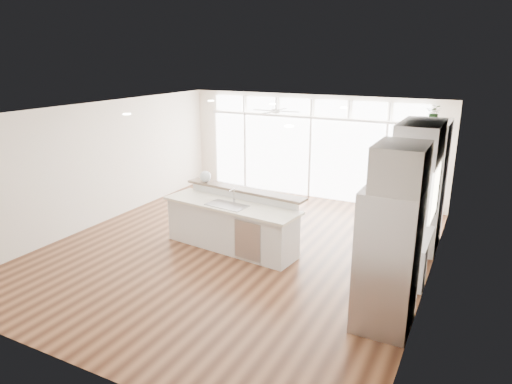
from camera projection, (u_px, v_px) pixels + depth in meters
The scene contains 24 objects.
floor at pixel (238, 249), 9.00m from camera, with size 7.00×8.00×0.02m, color #482716.
ceiling at pixel (236, 111), 8.22m from camera, with size 7.00×8.00×0.02m, color silver.
wall_back at pixel (312, 147), 12.01m from camera, with size 7.00×0.04×2.70m, color silver.
wall_front at pixel (65, 267), 5.20m from camera, with size 7.00×0.04×2.70m, color silver.
wall_left at pixel (100, 164), 10.13m from camera, with size 0.04×8.00×2.70m, color silver.
wall_right at pixel (433, 210), 7.07m from camera, with size 0.04×8.00×2.70m, color silver.
glass_wall at pixel (310, 158), 12.05m from camera, with size 5.80×0.06×2.08m, color white.
transom_row at pixel (312, 107), 11.66m from camera, with size 5.90×0.06×0.40m, color white.
desk_window at pixel (434, 193), 7.29m from camera, with size 0.04×0.85×0.85m, color white.
ceiling_fan at pixel (276, 107), 10.88m from camera, with size 1.16×1.16×0.32m, color silver.
recessed_lights at pixel (241, 111), 8.39m from camera, with size 3.40×3.00×0.02m, color white.
oven_cabinet at pixel (426, 186), 8.78m from camera, with size 0.64×1.20×2.50m, color white.
desk_nook at pixel (406, 256), 7.77m from camera, with size 0.72×1.30×0.76m, color white.
upper_cabinets at pixel (421, 142), 7.19m from camera, with size 0.64×1.30×0.64m, color white.
refrigerator at pixel (388, 259), 6.20m from camera, with size 0.76×0.90×2.00m, color #ABABAF.
fridge_cabinet at pixel (401, 167), 5.79m from camera, with size 0.64×0.90×0.60m, color white.
framed_photos at pixel (438, 192), 7.86m from camera, with size 0.06×0.22×0.80m, color black.
kitchen_island at pixel (231, 221), 8.86m from camera, with size 2.81×1.06×1.12m, color white.
rug at pixel (395, 270), 8.08m from camera, with size 0.94×0.68×0.01m, color #392812.
office_chair at pixel (393, 234), 8.52m from camera, with size 0.47×0.43×0.90m, color black.
fishbowl at pixel (205, 177), 9.49m from camera, with size 0.24×0.24×0.24m, color silver.
monitor at pixel (404, 224), 7.64m from camera, with size 0.08×0.45×0.38m, color black.
keyboard at pixel (393, 232), 7.77m from camera, with size 0.13×0.34×0.02m, color silver.
potted_plant at pixel (434, 114), 8.39m from camera, with size 0.26×0.29×0.23m, color #2C5424.
Camera 1 is at (4.10, -7.21, 3.66)m, focal length 32.00 mm.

